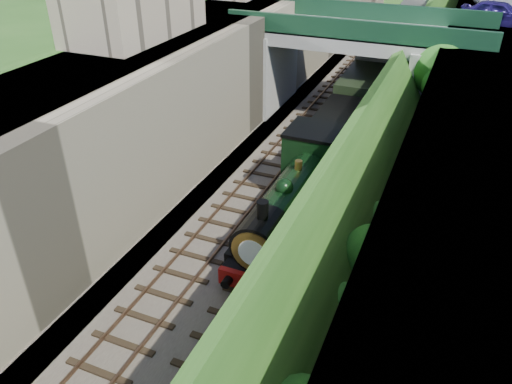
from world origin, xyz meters
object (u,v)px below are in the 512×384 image
at_px(road_bridge, 366,62).
at_px(car_blue, 499,13).
at_px(tree, 444,71).
at_px(tender, 338,140).
at_px(locomotive, 296,198).

relative_size(road_bridge, car_blue, 3.49).
xyz_separation_m(tree, car_blue, (2.38, 5.65, 2.38)).
bearing_deg(car_blue, tender, 156.29).
height_order(locomotive, tender, locomotive).
bearing_deg(tree, road_bridge, 157.70).
bearing_deg(tree, locomotive, -110.64).
distance_m(road_bridge, tree, 5.40).
bearing_deg(tree, car_blue, 67.18).
bearing_deg(road_bridge, tree, -22.30).
bearing_deg(tender, car_blue, 56.71).
bearing_deg(tender, road_bridge, 92.04).
relative_size(tree, tender, 1.10).
height_order(road_bridge, locomotive, road_bridge).
bearing_deg(locomotive, tree, 69.36).
xyz_separation_m(car_blue, tender, (-7.09, -10.80, -5.41)).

